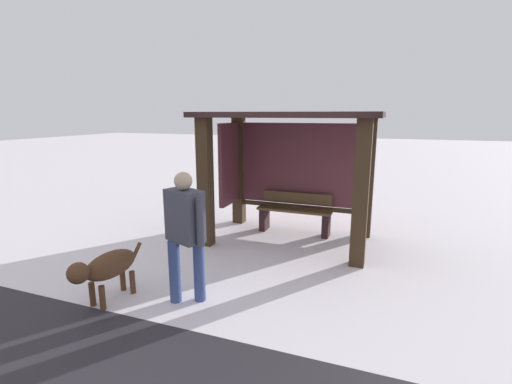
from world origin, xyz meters
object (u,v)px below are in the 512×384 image
Objects in this scene: person_walking at (185,227)px; dog at (106,267)px; bench_left_inside at (295,214)px; bus_shelter at (287,151)px.

dog is at bearing -157.92° from person_walking.
dog is at bearing -113.35° from bench_left_inside.
person_walking is (-0.47, -2.75, -0.66)m from bus_shelter.
bench_left_inside is 3.13m from person_walking.
bench_left_inside is 0.89× the size of person_walking.
dog is (-1.37, -3.12, -1.15)m from bus_shelter.
dog is at bearing -113.68° from bus_shelter.
dog is (-1.46, -3.39, 0.07)m from bench_left_inside.
bus_shelter reaches higher than person_walking.
dog is (-0.90, -0.36, -0.49)m from person_walking.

